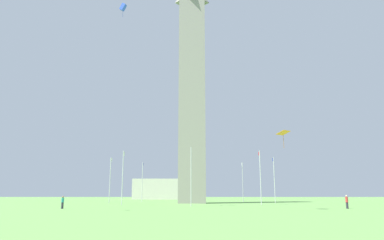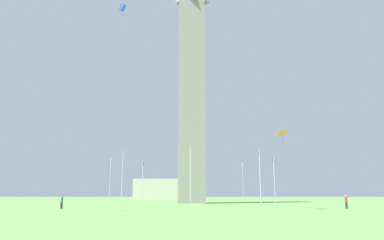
{
  "view_description": "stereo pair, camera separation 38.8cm",
  "coord_description": "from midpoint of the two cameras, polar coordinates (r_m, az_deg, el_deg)",
  "views": [
    {
      "loc": [
        -74.02,
        -0.65,
        1.93
      ],
      "look_at": [
        0.0,
        0.0,
        16.89
      ],
      "focal_mm": 34.03,
      "sensor_mm": 36.0,
      "label": 1
    },
    {
      "loc": [
        -74.01,
        -1.03,
        1.93
      ],
      "look_at": [
        0.0,
        0.0,
        16.89
      ],
      "focal_mm": 34.03,
      "sensor_mm": 36.0,
      "label": 2
    }
  ],
  "objects": [
    {
      "name": "flagpole_s",
      "position": [
        57.6,
        -0.34,
        -8.4
      ],
      "size": [
        1.12,
        0.14,
        9.15
      ],
      "color": "silver",
      "rests_on": "ground"
    },
    {
      "name": "person_teal_shirt",
      "position": [
        50.47,
        -19.85,
        -12.05
      ],
      "size": [
        0.32,
        0.32,
        1.61
      ],
      "rotation": [
        0.0,
        0.0,
        -0.04
      ],
      "color": "#2D2D38",
      "rests_on": "ground"
    },
    {
      "name": "person_red_shirt",
      "position": [
        51.68,
        22.91,
        -11.74
      ],
      "size": [
        0.32,
        0.32,
        1.72
      ],
      "rotation": [
        0.0,
        0.0,
        0.9
      ],
      "color": "#2D2D38",
      "rests_on": "ground"
    },
    {
      "name": "flagpole_sw",
      "position": [
        63.38,
        10.49,
        -8.49
      ],
      "size": [
        1.12,
        0.14,
        9.15
      ],
      "color": "silver",
      "rests_on": "ground"
    },
    {
      "name": "flagpole_e",
      "position": [
        76.14,
        -12.86,
        -8.86
      ],
      "size": [
        1.12,
        0.14,
        9.15
      ],
      "color": "silver",
      "rests_on": "ground"
    },
    {
      "name": "ground_plane",
      "position": [
        74.04,
        -0.15,
        -12.92
      ],
      "size": [
        260.0,
        260.0,
        0.0
      ],
      "primitive_type": "plane",
      "color": "#609347"
    },
    {
      "name": "flagpole_ne",
      "position": [
        86.74,
        -7.92,
        -9.31
      ],
      "size": [
        1.12,
        0.14,
        9.15
      ],
      "color": "silver",
      "rests_on": "ground"
    },
    {
      "name": "flagpole_w",
      "position": [
        75.78,
        12.62,
        -8.86
      ],
      "size": [
        1.12,
        0.14,
        9.15
      ],
      "color": "silver",
      "rests_on": "ground"
    },
    {
      "name": "flagpole_se",
      "position": [
        63.68,
        -10.98,
        -8.48
      ],
      "size": [
        1.12,
        0.14,
        9.15
      ],
      "color": "silver",
      "rests_on": "ground"
    },
    {
      "name": "kite_orange_diamond",
      "position": [
        46.31,
        13.87,
        -2.02
      ],
      "size": [
        1.87,
        1.88,
        2.11
      ],
      "color": "orange"
    },
    {
      "name": "obelisk_monument",
      "position": [
        77.44,
        -0.14,
        5.67
      ],
      "size": [
        5.43,
        5.43,
        49.4
      ],
      "color": "gray",
      "rests_on": "ground"
    },
    {
      "name": "distant_building",
      "position": [
        132.0,
        -5.16,
        -10.79
      ],
      "size": [
        26.22,
        15.37,
        6.6
      ],
      "color": "beige",
      "rests_on": "ground"
    },
    {
      "name": "flagpole_n",
      "position": [
        90.67,
        -0.03,
        -9.51
      ],
      "size": [
        1.12,
        0.14,
        9.15
      ],
      "color": "silver",
      "rests_on": "ground"
    },
    {
      "name": "flagpole_nw",
      "position": [
        86.51,
        7.82,
        -9.31
      ],
      "size": [
        1.12,
        0.14,
        9.15
      ],
      "color": "silver",
      "rests_on": "ground"
    },
    {
      "name": "kite_blue_box",
      "position": [
        60.68,
        -10.94,
        16.98
      ],
      "size": [
        0.88,
        1.18,
        2.28
      ],
      "color": "blue"
    }
  ]
}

